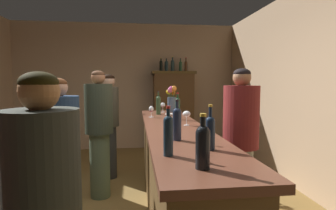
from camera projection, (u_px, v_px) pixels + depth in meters
wall_back at (127, 87)px, 6.09m from camera, size 4.96×0.12×2.80m
bar_counter at (175, 176)px, 2.77m from camera, size 0.60×3.20×1.05m
display_cabinet at (173, 109)px, 5.92m from camera, size 0.94×0.47×1.74m
wine_bottle_merlot at (203, 144)px, 1.39m from camera, size 0.08×0.08×0.29m
wine_bottle_riesling at (178, 107)px, 3.25m from camera, size 0.06×0.06×0.33m
wine_bottle_malbec at (177, 122)px, 2.08m from camera, size 0.07×0.07×0.32m
wine_bottle_chardonnay at (168, 134)px, 1.64m from camera, size 0.06×0.06×0.31m
wine_bottle_syrah at (210, 131)px, 1.78m from camera, size 0.07×0.07×0.31m
wine_bottle_pinot at (158, 104)px, 3.76m from camera, size 0.06×0.06×0.33m
wine_glass_front at (163, 105)px, 4.05m from camera, size 0.07×0.07×0.15m
wine_glass_mid at (151, 110)px, 3.47m from camera, size 0.07×0.07×0.15m
wine_glass_rear at (187, 114)px, 2.81m from camera, size 0.08×0.08×0.15m
flower_arrangement at (172, 99)px, 4.10m from camera, size 0.15×0.16×0.40m
cheese_plate at (171, 114)px, 3.78m from camera, size 0.15×0.15×0.01m
display_bottle_left at (161, 65)px, 5.81m from camera, size 0.07×0.07×0.29m
display_bottle_midleft at (166, 65)px, 5.83m from camera, size 0.08×0.08×0.28m
display_bottle_center at (173, 65)px, 5.84m from camera, size 0.08×0.08×0.32m
display_bottle_midright at (181, 66)px, 5.86m from camera, size 0.07×0.07×0.28m
display_bottle_right at (186, 65)px, 5.88m from camera, size 0.07×0.07×0.30m
patron_tall at (99, 129)px, 3.47m from camera, size 0.36×0.36×1.65m
patron_in_grey at (60, 153)px, 2.52m from camera, size 0.37×0.37×1.54m
patron_by_cabinet at (109, 120)px, 4.17m from camera, size 0.31×0.31×1.62m
bartender at (240, 143)px, 2.69m from camera, size 0.35×0.35×1.64m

